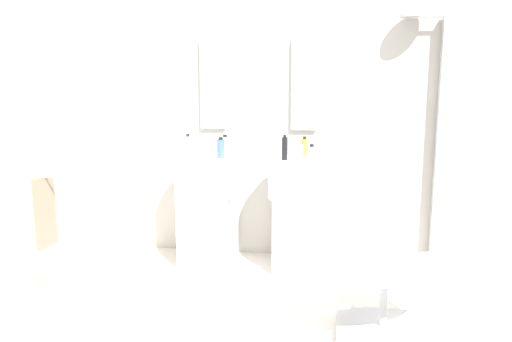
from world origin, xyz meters
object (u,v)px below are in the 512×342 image
(shower_column, at_px, (443,138))
(towel_rack, at_px, (41,215))
(soap_bottle_black, at_px, (285,148))
(pedestal_sink_right, at_px, (300,208))
(soap_bottle_white, at_px, (225,147))
(pedestal_sink_left, at_px, (206,204))
(soap_bottle_clear, at_px, (312,154))
(lounge_chair, at_px, (384,281))
(soap_bottle_amber, at_px, (304,147))
(soap_bottle_blue, at_px, (221,149))
(soap_bottle_grey, at_px, (188,146))

(shower_column, distance_m, towel_rack, 3.11)
(soap_bottle_black, bearing_deg, pedestal_sink_right, 24.07)
(shower_column, bearing_deg, soap_bottle_white, -170.78)
(pedestal_sink_left, distance_m, shower_column, 2.01)
(soap_bottle_clear, xyz_separation_m, soap_bottle_black, (-0.22, 0.10, 0.03))
(pedestal_sink_right, height_order, lounge_chair, pedestal_sink_right)
(soap_bottle_amber, distance_m, soap_bottle_blue, 0.70)
(pedestal_sink_right, xyz_separation_m, soap_bottle_black, (-0.12, -0.05, 0.50))
(shower_column, height_order, towel_rack, shower_column)
(soap_bottle_white, relative_size, soap_bottle_blue, 1.10)
(soap_bottle_amber, relative_size, soap_bottle_blue, 0.93)
(towel_rack, bearing_deg, soap_bottle_blue, 37.69)
(soap_bottle_black, bearing_deg, pedestal_sink_left, 175.35)
(soap_bottle_grey, bearing_deg, lounge_chair, -32.92)
(soap_bottle_white, bearing_deg, towel_rack, -142.06)
(pedestal_sink_left, relative_size, soap_bottle_amber, 6.39)
(soap_bottle_grey, bearing_deg, soap_bottle_clear, -5.80)
(soap_bottle_white, bearing_deg, pedestal_sink_right, 2.58)
(pedestal_sink_left, height_order, shower_column, shower_column)
(shower_column, bearing_deg, pedestal_sink_right, -167.29)
(soap_bottle_grey, bearing_deg, pedestal_sink_left, 23.58)
(soap_bottle_white, bearing_deg, shower_column, 9.22)
(soap_bottle_clear, relative_size, soap_bottle_black, 0.72)
(pedestal_sink_right, relative_size, soap_bottle_white, 5.43)
(pedestal_sink_right, distance_m, soap_bottle_white, 0.78)
(towel_rack, bearing_deg, lounge_chair, -3.32)
(pedestal_sink_left, height_order, soap_bottle_black, soap_bottle_black)
(soap_bottle_clear, distance_m, soap_bottle_white, 0.72)
(pedestal_sink_left, bearing_deg, soap_bottle_black, -4.65)
(pedestal_sink_left, xyz_separation_m, pedestal_sink_right, (0.79, 0.00, 0.00))
(soap_bottle_clear, bearing_deg, soap_bottle_grey, 174.20)
(soap_bottle_clear, bearing_deg, towel_rack, -157.85)
(pedestal_sink_left, xyz_separation_m, soap_bottle_clear, (0.88, -0.16, 0.47))
(pedestal_sink_right, xyz_separation_m, lounge_chair, (0.60, -1.03, -0.17))
(soap_bottle_clear, bearing_deg, soap_bottle_blue, 172.31)
(soap_bottle_white, bearing_deg, pedestal_sink_left, 171.22)
(soap_bottle_clear, distance_m, soap_bottle_amber, 0.35)
(pedestal_sink_right, distance_m, soap_bottle_grey, 1.04)
(towel_rack, relative_size, soap_bottle_black, 4.78)
(pedestal_sink_right, distance_m, soap_bottle_clear, 0.50)
(shower_column, height_order, soap_bottle_grey, shower_column)
(towel_rack, distance_m, soap_bottle_blue, 1.42)
(shower_column, xyz_separation_m, soap_bottle_blue, (-1.77, -0.31, -0.08))
(pedestal_sink_left, bearing_deg, pedestal_sink_right, 0.00)
(pedestal_sink_left, relative_size, soap_bottle_white, 5.43)
(towel_rack, bearing_deg, soap_bottle_white, 37.94)
(shower_column, height_order, soap_bottle_amber, shower_column)
(shower_column, xyz_separation_m, soap_bottle_black, (-1.25, -0.31, -0.07))
(soap_bottle_grey, xyz_separation_m, soap_bottle_amber, (0.93, 0.24, -0.02))
(pedestal_sink_right, relative_size, soap_bottle_grey, 5.33)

